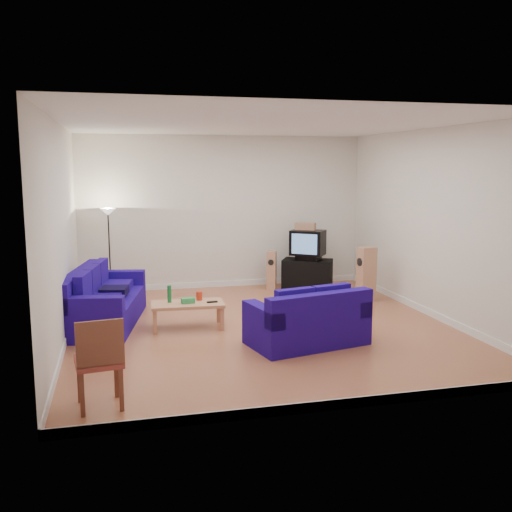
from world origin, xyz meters
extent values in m
cube|color=brown|center=(0.00, 0.00, 0.00)|extent=(6.00, 6.50, 0.01)
cube|color=white|center=(0.00, 0.00, 3.20)|extent=(6.00, 6.50, 0.01)
cube|color=silver|center=(0.00, 3.25, 1.60)|extent=(6.00, 0.01, 3.20)
cube|color=silver|center=(0.00, -3.25, 1.60)|extent=(6.00, 0.01, 3.20)
cube|color=silver|center=(-3.00, 0.00, 1.60)|extent=(0.01, 6.50, 3.20)
cube|color=silver|center=(3.00, 0.00, 1.60)|extent=(0.01, 6.50, 3.20)
cube|color=white|center=(0.00, 3.24, 0.06)|extent=(6.00, 0.02, 0.12)
cube|color=white|center=(0.00, -3.24, 0.06)|extent=(6.00, 0.02, 0.12)
cube|color=white|center=(-2.99, 0.00, 0.06)|extent=(0.02, 6.50, 0.12)
cube|color=white|center=(2.99, 0.00, 0.06)|extent=(0.02, 6.50, 0.12)
cube|color=#1B0D57|center=(-2.45, 0.81, 0.22)|extent=(1.42, 2.47, 0.44)
cube|color=#1B0D57|center=(-2.83, 0.88, 0.67)|extent=(0.67, 2.32, 0.45)
cube|color=#1B0D57|center=(-2.25, 1.83, 0.57)|extent=(1.03, 0.42, 0.25)
cube|color=#1B0D57|center=(-2.65, -0.21, 0.57)|extent=(1.03, 0.42, 0.25)
cube|color=black|center=(-2.29, 0.78, 0.55)|extent=(0.49, 0.49, 0.13)
cube|color=#1B0D57|center=(0.42, -0.99, 0.20)|extent=(1.81, 1.26, 0.41)
cube|color=#1B0D57|center=(0.50, -1.34, 0.62)|extent=(1.65, 0.57, 0.42)
cube|color=#1B0D57|center=(-0.28, -1.15, 0.52)|extent=(0.41, 0.95, 0.23)
cube|color=#1B0D57|center=(1.12, -0.83, 0.52)|extent=(0.41, 0.95, 0.23)
cube|color=black|center=(0.39, -0.85, 0.50)|extent=(0.46, 0.46, 0.12)
cube|color=tan|center=(-1.16, 0.24, 0.39)|extent=(1.17, 0.63, 0.05)
cube|color=tan|center=(-1.70, 0.03, 0.18)|extent=(0.06, 0.06, 0.37)
cube|color=tan|center=(-1.67, 0.50, 0.18)|extent=(0.06, 0.06, 0.37)
cube|color=tan|center=(-0.65, -0.02, 0.18)|extent=(0.06, 0.06, 0.37)
cube|color=tan|center=(-0.63, 0.45, 0.18)|extent=(0.06, 0.06, 0.37)
cylinder|color=#197233|center=(-1.44, 0.33, 0.55)|extent=(0.08, 0.08, 0.28)
cube|color=green|center=(-1.16, 0.21, 0.46)|extent=(0.22, 0.14, 0.09)
cylinder|color=red|center=(-0.95, 0.37, 0.49)|extent=(0.10, 0.10, 0.14)
cube|color=black|center=(-0.78, 0.16, 0.43)|extent=(0.17, 0.07, 0.02)
cube|color=black|center=(1.66, 2.63, 0.31)|extent=(1.16, 0.97, 0.62)
cube|color=black|center=(1.68, 2.60, 0.68)|extent=(0.60, 0.59, 0.11)
cube|color=black|center=(1.65, 2.58, 0.99)|extent=(0.83, 0.79, 0.52)
cube|color=#466C9B|center=(1.50, 2.37, 0.99)|extent=(0.45, 0.33, 0.41)
cube|color=tan|center=(1.62, 2.68, 1.32)|extent=(0.45, 0.37, 0.15)
cube|color=tan|center=(0.90, 2.70, 0.41)|extent=(0.26, 0.29, 0.82)
cylinder|color=black|center=(0.85, 2.58, 0.60)|extent=(0.12, 0.06, 0.12)
cube|color=tan|center=(2.39, 1.29, 0.52)|extent=(0.34, 0.29, 1.04)
cylinder|color=black|center=(2.24, 1.27, 0.77)|extent=(0.05, 0.16, 0.15)
cylinder|color=black|center=(-2.37, 2.70, 0.01)|extent=(0.23, 0.23, 0.03)
cylinder|color=black|center=(-2.37, 2.70, 0.85)|extent=(0.03, 0.03, 1.65)
cone|color=white|center=(-2.37, 2.70, 1.70)|extent=(0.30, 0.30, 0.13)
cube|color=brown|center=(-2.62, -2.78, 0.24)|extent=(0.05, 0.05, 0.48)
cube|color=brown|center=(-2.67, -2.38, 0.24)|extent=(0.05, 0.05, 0.48)
cube|color=brown|center=(-2.23, -2.72, 0.24)|extent=(0.05, 0.05, 0.48)
cube|color=brown|center=(-2.28, -2.33, 0.24)|extent=(0.05, 0.05, 0.48)
cube|color=brown|center=(-2.45, -2.55, 0.51)|extent=(0.54, 0.54, 0.07)
cube|color=brown|center=(-2.42, -2.77, 0.77)|extent=(0.49, 0.11, 0.48)
camera|label=1|loc=(-2.21, -8.61, 2.56)|focal=40.00mm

